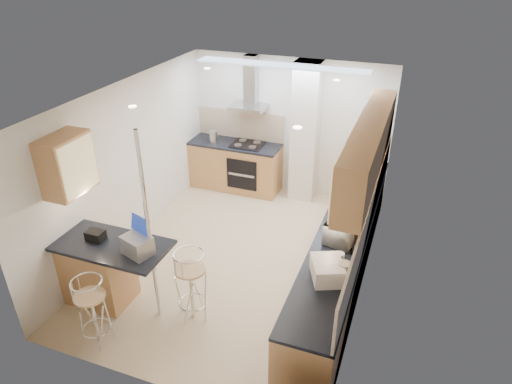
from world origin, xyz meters
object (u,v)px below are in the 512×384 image
(bar_stool_near, at_px, (93,312))
(bar_stool_end, at_px, (191,286))
(laptop, at_px, (137,245))
(microwave, at_px, (344,230))
(bread_bin, at_px, (327,270))

(bar_stool_near, height_order, bar_stool_end, bar_stool_end)
(laptop, distance_m, bar_stool_end, 0.83)
(microwave, relative_size, bar_stool_near, 0.57)
(bar_stool_end, bearing_deg, laptop, 140.08)
(microwave, distance_m, laptop, 2.50)
(laptop, xyz_separation_m, bread_bin, (2.18, 0.36, -0.03))
(laptop, bearing_deg, bar_stool_near, -97.08)
(bread_bin, bearing_deg, bar_stool_near, 177.94)
(microwave, height_order, bar_stool_end, microwave)
(bar_stool_near, bearing_deg, microwave, 17.16)
(microwave, xyz_separation_m, bar_stool_end, (-1.63, -0.99, -0.58))
(microwave, distance_m, bread_bin, 0.81)
(microwave, bearing_deg, laptop, 128.78)
(microwave, xyz_separation_m, bar_stool_near, (-2.50, -1.76, -0.61))
(microwave, height_order, bar_stool_near, microwave)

